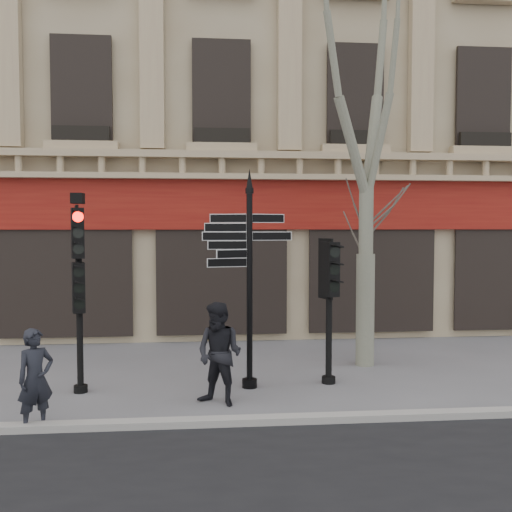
# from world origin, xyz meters

# --- Properties ---
(ground) EXTENTS (80.00, 80.00, 0.00)m
(ground) POSITION_xyz_m (0.00, 0.00, 0.00)
(ground) COLOR #5A5A5F
(ground) RESTS_ON ground
(kerb) EXTENTS (80.00, 0.25, 0.12)m
(kerb) POSITION_xyz_m (0.00, -1.40, 0.06)
(kerb) COLOR #989590
(kerb) RESTS_ON ground
(building) EXTENTS (28.00, 15.52, 18.00)m
(building) POSITION_xyz_m (0.00, 12.48, 8.99)
(building) COLOR tan
(building) RESTS_ON ground
(fingerpost) EXTENTS (1.72, 1.72, 4.10)m
(fingerpost) POSITION_xyz_m (0.37, 0.61, 2.76)
(fingerpost) COLOR black
(fingerpost) RESTS_ON ground
(traffic_signal_main) EXTENTS (0.46, 0.39, 3.63)m
(traffic_signal_main) POSITION_xyz_m (-2.73, 0.58, 2.29)
(traffic_signal_main) COLOR black
(traffic_signal_main) RESTS_ON ground
(traffic_signal_secondary) EXTENTS (0.54, 0.47, 2.74)m
(traffic_signal_secondary) POSITION_xyz_m (1.91, 0.76, 1.91)
(traffic_signal_secondary) COLOR black
(traffic_signal_secondary) RESTS_ON ground
(plane_tree) EXTENTS (3.54, 3.54, 9.40)m
(plane_tree) POSITION_xyz_m (3.02, 2.10, 6.60)
(plane_tree) COLOR gray
(plane_tree) RESTS_ON ground
(pedestrian_a) EXTENTS (0.66, 0.64, 1.52)m
(pedestrian_a) POSITION_xyz_m (-2.99, -1.30, 0.76)
(pedestrian_a) COLOR black
(pedestrian_a) RESTS_ON ground
(pedestrian_b) EXTENTS (1.07, 1.02, 1.75)m
(pedestrian_b) POSITION_xyz_m (-0.23, -0.37, 0.87)
(pedestrian_b) COLOR black
(pedestrian_b) RESTS_ON ground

